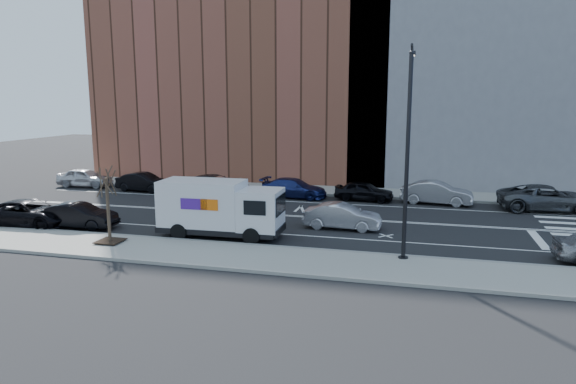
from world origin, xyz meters
The scene contains 21 objects.
ground centered at (0.00, 0.00, 0.00)m, with size 120.00×120.00×0.00m, color black.
sidewalk_near centered at (0.00, -8.80, 0.07)m, with size 44.00×3.60×0.15m, color gray.
sidewalk_far centered at (0.00, 8.80, 0.07)m, with size 44.00×3.60×0.15m, color gray.
curb_near centered at (0.00, -7.00, 0.08)m, with size 44.00×0.25×0.17m, color gray.
curb_far centered at (0.00, 7.00, 0.08)m, with size 44.00×0.25×0.17m, color gray.
road_markings centered at (0.00, 0.00, 0.00)m, with size 40.00×8.60×0.01m, color white, non-canonical shape.
bldg_brick centered at (-8.00, 15.60, 11.00)m, with size 26.00×10.00×22.00m, color brown.
bldg_concrete centered at (12.00, 15.60, 13.00)m, with size 20.00×10.00×26.00m, color slate.
streetlight centered at (7.00, -6.91, 5.08)m, with size 0.44×4.02×9.34m.
street_tree centered at (-7.00, -8.40, 1.45)m, with size 1.20×1.20×3.75m.
fedex_van centered at (-2.35, -5.60, 1.54)m, with size 6.48×2.41×2.94m.
far_parked_a centered at (-18.73, 6.08, 0.76)m, with size 1.79×4.46×1.52m, color #B1B1B6.
far_parked_b centered at (-13.04, 5.41, 0.72)m, with size 1.52×4.36×1.44m, color black.
far_parked_c centered at (-7.27, 5.93, 0.71)m, with size 2.37×5.14×1.43m, color #43454A.
far_parked_d centered at (-1.17, 5.81, 0.70)m, with size 1.95×4.81×1.40m, color navy.
far_parked_e centered at (3.89, 5.89, 0.70)m, with size 1.65×4.10×1.40m, color black.
far_parked_f centered at (8.80, 5.93, 0.78)m, with size 1.65×4.73×1.56m, color #A5A5AA.
far_parked_g centered at (15.59, 5.45, 0.82)m, with size 2.74×5.94×1.65m, color #424549.
driving_sedan centered at (3.54, -2.33, 0.70)m, with size 1.47×4.22×1.39m, color silver.
near_parked_rear_a centered at (-10.68, -5.81, 0.71)m, with size 1.50×4.30×1.42m, color black.
near_parked_rear_b centered at (-13.68, -6.01, 0.73)m, with size 2.43×5.27×1.47m, color black.
Camera 1 is at (7.42, -29.78, 7.10)m, focal length 32.00 mm.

